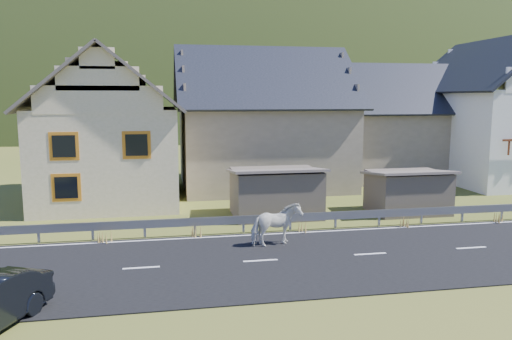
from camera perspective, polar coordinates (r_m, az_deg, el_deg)
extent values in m
plane|color=#3C4D18|center=(18.55, 12.91, -9.46)|extent=(160.00, 160.00, 0.00)
cube|color=black|center=(18.54, 12.91, -9.40)|extent=(60.00, 7.00, 0.04)
cube|color=silver|center=(18.53, 12.91, -9.33)|extent=(60.00, 6.60, 0.01)
cube|color=#93969B|center=(21.69, 9.09, -5.16)|extent=(28.00, 0.08, 0.34)
cube|color=#93969B|center=(21.11, -23.59, -6.79)|extent=(0.10, 0.06, 0.70)
cube|color=#93969B|center=(20.74, -18.17, -6.76)|extent=(0.10, 0.06, 0.70)
cube|color=#93969B|center=(20.56, -12.60, -6.67)|extent=(0.10, 0.06, 0.70)
cube|color=#93969B|center=(20.58, -6.99, -6.51)|extent=(0.10, 0.06, 0.70)
cube|color=#93969B|center=(20.79, -1.45, -6.30)|extent=(0.10, 0.06, 0.70)
cube|color=#93969B|center=(21.19, 3.93, -6.04)|extent=(0.10, 0.06, 0.70)
cube|color=#93969B|center=(21.76, 9.06, -5.74)|extent=(0.10, 0.06, 0.70)
cube|color=#93969B|center=(22.50, 13.89, -5.41)|extent=(0.10, 0.06, 0.70)
cube|color=#93969B|center=(23.39, 18.37, -5.08)|extent=(0.10, 0.06, 0.70)
cube|color=#93969B|center=(24.40, 22.50, -4.74)|extent=(0.10, 0.06, 0.70)
cube|color=#93969B|center=(25.54, 26.28, -4.41)|extent=(0.10, 0.06, 0.70)
cube|color=brown|center=(23.68, 2.25, -2.63)|extent=(4.30, 3.30, 2.40)
cube|color=brown|center=(25.47, 16.94, -2.44)|extent=(3.80, 2.90, 2.20)
cube|color=#FEE6BA|center=(28.48, -16.20, 1.74)|extent=(7.00, 9.00, 5.00)
cube|color=orange|center=(24.18, -21.09, 2.55)|extent=(1.30, 0.12, 1.30)
cube|color=orange|center=(23.80, -13.49, 2.79)|extent=(1.30, 0.12, 1.30)
cube|color=orange|center=(24.42, -20.86, -1.89)|extent=(1.30, 0.12, 1.30)
cube|color=gray|center=(30.07, -20.09, 9.66)|extent=(0.70, 0.70, 2.40)
cube|color=gray|center=(31.92, 0.64, 2.75)|extent=(10.00, 9.00, 5.00)
cube|color=gray|center=(37.04, 15.39, 2.91)|extent=(9.00, 8.00, 4.60)
cube|color=white|center=(37.53, 25.74, 3.53)|extent=(8.00, 10.00, 6.00)
ellipsoid|color=black|center=(198.20, -6.95, 0.84)|extent=(440.00, 280.00, 260.00)
imported|color=silver|center=(18.91, 2.31, -6.25)|extent=(1.34, 2.06, 1.60)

